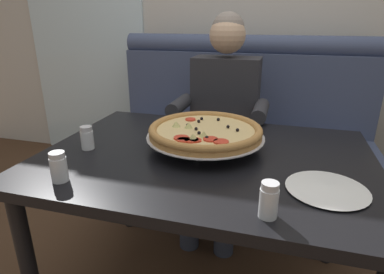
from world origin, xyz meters
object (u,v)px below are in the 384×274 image
(booth_bench, at_px, (237,146))
(pizza, at_px, (205,131))
(plate_near_left, at_px, (327,187))
(patio_chair, at_px, (114,84))
(diner_main, at_px, (222,112))
(shaker_pepper_flakes, at_px, (87,139))
(dining_table, at_px, (205,172))
(shaker_parmesan, at_px, (59,169))
(shaker_oregano, at_px, (269,202))

(booth_bench, xyz_separation_m, pizza, (-0.02, -0.88, 0.40))
(plate_near_left, relative_size, patio_chair, 0.30)
(diner_main, distance_m, shaker_pepper_flakes, 0.87)
(booth_bench, xyz_separation_m, patio_chair, (-1.60, 1.19, 0.13))
(dining_table, bearing_deg, shaker_parmesan, -139.17)
(plate_near_left, height_order, patio_chair, patio_chair)
(shaker_oregano, relative_size, shaker_parmesan, 1.01)
(pizza, distance_m, shaker_pepper_flakes, 0.49)
(diner_main, bearing_deg, shaker_parmesan, -108.78)
(shaker_pepper_flakes, xyz_separation_m, shaker_oregano, (0.75, -0.29, 0.00))
(shaker_pepper_flakes, bearing_deg, shaker_oregano, -21.40)
(shaker_pepper_flakes, relative_size, shaker_parmesan, 0.94)
(shaker_oregano, distance_m, shaker_parmesan, 0.68)
(pizza, xyz_separation_m, shaker_pepper_flakes, (-0.47, -0.14, -0.03))
(shaker_parmesan, xyz_separation_m, patio_chair, (-1.19, 2.48, -0.24))
(dining_table, distance_m, plate_near_left, 0.48)
(booth_bench, bearing_deg, pizza, -91.06)
(shaker_oregano, bearing_deg, shaker_parmesan, 178.27)
(shaker_pepper_flakes, bearing_deg, diner_main, 60.81)
(booth_bench, xyz_separation_m, shaker_oregano, (0.27, -1.32, 0.37))
(plate_near_left, bearing_deg, dining_table, 157.88)
(shaker_pepper_flakes, distance_m, shaker_parmesan, 0.28)
(pizza, xyz_separation_m, patio_chair, (-1.59, 2.07, -0.27))
(booth_bench, height_order, patio_chair, booth_bench)
(booth_bench, distance_m, pizza, 0.97)
(diner_main, height_order, shaker_oregano, diner_main)
(shaker_parmesan, bearing_deg, diner_main, 71.22)
(diner_main, relative_size, shaker_pepper_flakes, 13.12)
(diner_main, xyz_separation_m, shaker_parmesan, (-0.35, -1.03, 0.06))
(shaker_oregano, relative_size, plate_near_left, 0.41)
(shaker_pepper_flakes, distance_m, patio_chair, 2.49)
(pizza, xyz_separation_m, shaker_parmesan, (-0.40, -0.41, -0.03))
(pizza, relative_size, plate_near_left, 1.90)
(diner_main, bearing_deg, shaker_pepper_flakes, -119.19)
(pizza, distance_m, shaker_parmesan, 0.57)
(booth_bench, height_order, shaker_pepper_flakes, booth_bench)
(shaker_pepper_flakes, height_order, plate_near_left, shaker_pepper_flakes)
(diner_main, relative_size, pizza, 2.62)
(shaker_oregano, xyz_separation_m, patio_chair, (-1.87, 2.51, -0.24))
(booth_bench, bearing_deg, shaker_pepper_flakes, -115.36)
(dining_table, height_order, shaker_oregano, shaker_oregano)
(diner_main, xyz_separation_m, plate_near_left, (0.50, -0.85, 0.02))
(booth_bench, relative_size, plate_near_left, 6.98)
(dining_table, xyz_separation_m, pizza, (-0.02, 0.06, 0.15))
(diner_main, distance_m, shaker_oregano, 1.10)
(booth_bench, xyz_separation_m, dining_table, (0.00, -0.94, 0.25))
(shaker_pepper_flakes, relative_size, patio_chair, 0.11)
(dining_table, xyz_separation_m, patio_chair, (-1.60, 2.13, -0.12))
(diner_main, xyz_separation_m, shaker_pepper_flakes, (-0.42, -0.76, 0.06))
(dining_table, height_order, diner_main, diner_main)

